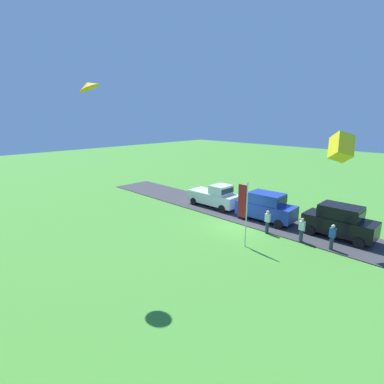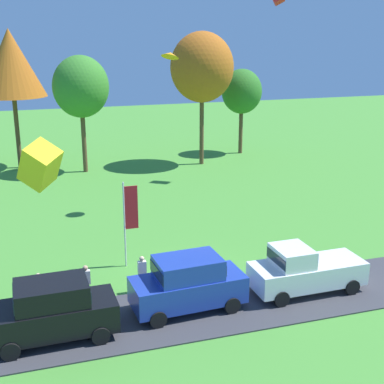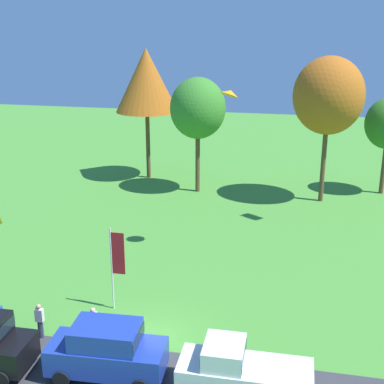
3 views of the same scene
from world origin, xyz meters
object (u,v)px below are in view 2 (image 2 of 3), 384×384
Objects in this scene: car_pickup_mid_row at (303,269)px; kite_delta_mid_center at (170,55)px; flag_banner at (129,213)px; kite_box_near_flag at (40,165)px; person_watching_sky at (86,284)px; tree_left_of_center at (11,63)px; tree_far_right at (202,67)px; person_beside_suv at (39,292)px; person_on_lawn at (142,274)px; car_suv_near_entrance at (188,282)px; tree_far_left at (242,92)px; tree_center_back at (81,87)px; car_suv_far_end at (53,309)px.

kite_delta_mid_center is (-2.38, 12.74, 8.57)m from car_pickup_mid_row.
flag_banner is 6.87m from kite_box_near_flag.
car_pickup_mid_row is 4.68× the size of kite_delta_mid_center.
person_watching_sky is 4.41m from flag_banner.
tree_left_of_center is at bearing 92.12° from kite_box_near_flag.
tree_far_right is at bearing 58.72° from kite_box_near_flag.
person_on_lawn is at bearing 5.06° from person_beside_suv.
tree_far_left reaches higher than car_suv_near_entrance.
kite_delta_mid_center is (4.23, 7.65, 6.98)m from flag_banner.
tree_far_left is (14.73, 2.63, -1.12)m from tree_center_back.
tree_center_back is 23.69m from kite_box_near_flag.
tree_left_of_center is (-0.55, 25.42, 7.68)m from person_beside_suv.
tree_left_of_center is (-6.32, 27.17, 7.26)m from car_suv_near_entrance.
tree_center_back is (2.61, 22.25, 5.95)m from person_watching_sky.
car_suv_far_end is at bearing -121.74° from kite_delta_mid_center.
tree_left_of_center is at bearing 91.98° from car_suv_far_end.
tree_far_right is (3.36, 23.84, 7.03)m from car_pickup_mid_row.
tree_left_of_center is 15.31m from tree_far_right.
kite_delta_mid_center reaches higher than person_on_lawn.
kite_delta_mid_center is at bearing -117.36° from tree_far_right.
tree_left_of_center is (-2.45, 25.25, 7.68)m from person_watching_sky.
person_watching_sky is at bearing -175.04° from person_on_lawn.
person_beside_suv is 0.18× the size of tree_center_back.
person_watching_sky is (-9.12, 1.94, -0.23)m from car_pickup_mid_row.
car_pickup_mid_row is 11.16m from person_beside_suv.
tree_far_right is at bearing 61.98° from flag_banner.
person_on_lawn is 24.98m from tree_far_right.
tree_far_right is at bearing -148.43° from tree_far_left.
car_suv_near_entrance is 2.74× the size of person_watching_sky.
kite_delta_mid_center is at bearing 51.79° from person_beside_suv.
car_pickup_mid_row is 25.70m from tree_center_back.
tree_far_right is at bearing -2.02° from tree_center_back.
person_beside_suv is (-5.77, 1.75, -0.42)m from car_suv_near_entrance.
tree_left_of_center reaches higher than flag_banner.
person_watching_sky is at bearing -119.68° from tree_far_right.
person_watching_sky is 23.18m from tree_center_back.
person_on_lawn is 0.22× the size of tree_far_left.
kite_delta_mid_center is (8.63, 10.97, 8.80)m from person_beside_suv.
tree_far_right is (12.48, 21.90, 7.26)m from person_watching_sky.
tree_center_back is (0.17, 22.04, 5.95)m from person_on_lawn.
car_suv_near_entrance is at bearing -16.87° from person_beside_suv.
person_watching_sky is 5.79m from kite_box_near_flag.
person_on_lawn is 29.22m from tree_far_left.
tree_center_back is 19.55m from flag_banner.
car_pickup_mid_row reaches higher than person_watching_sky.
tree_far_right is at bearing 56.91° from person_beside_suv.
car_suv_near_entrance is 15.50m from kite_delta_mid_center.
car_pickup_mid_row is 7.02m from person_on_lawn.
flag_banner is (-1.37, 5.07, 1.40)m from car_suv_near_entrance.
person_on_lawn is 1.60× the size of kite_delta_mid_center.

